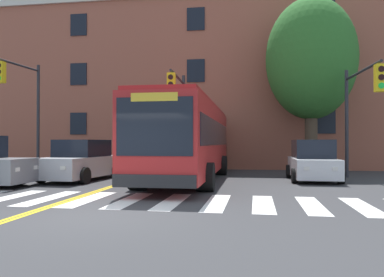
# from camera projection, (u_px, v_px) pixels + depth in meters

# --- Properties ---
(ground_plane) EXTENTS (120.00, 120.00, 0.00)m
(ground_plane) POSITION_uv_depth(u_px,v_px,m) (98.00, 215.00, 8.31)
(ground_plane) COLOR #38383A
(crosswalk) EXTENTS (14.12, 3.23, 0.01)m
(crosswalk) POSITION_uv_depth(u_px,v_px,m) (151.00, 201.00, 10.36)
(crosswalk) COLOR white
(crosswalk) RESTS_ON ground
(lane_line_yellow_inner) EXTENTS (0.12, 36.00, 0.01)m
(lane_line_yellow_inner) POSITION_uv_depth(u_px,v_px,m) (171.00, 167.00, 24.56)
(lane_line_yellow_inner) COLOR gold
(lane_line_yellow_inner) RESTS_ON ground
(lane_line_yellow_outer) EXTENTS (0.12, 36.00, 0.01)m
(lane_line_yellow_outer) POSITION_uv_depth(u_px,v_px,m) (173.00, 167.00, 24.54)
(lane_line_yellow_outer) COLOR gold
(lane_line_yellow_outer) RESTS_ON ground
(city_bus) EXTENTS (2.92, 12.01, 3.26)m
(city_bus) POSITION_uv_depth(u_px,v_px,m) (189.00, 139.00, 16.17)
(city_bus) COLOR #B22323
(city_bus) RESTS_ON ground
(car_silver_near_lane) EXTENTS (2.42, 4.66, 1.74)m
(car_silver_near_lane) POSITION_uv_depth(u_px,v_px,m) (81.00, 162.00, 16.15)
(car_silver_near_lane) COLOR #B7BABF
(car_silver_near_lane) RESTS_ON ground
(car_white_far_lane) EXTENTS (2.01, 3.81, 1.74)m
(car_white_far_lane) POSITION_uv_depth(u_px,v_px,m) (313.00, 162.00, 15.92)
(car_white_far_lane) COLOR white
(car_white_far_lane) RESTS_ON ground
(car_red_behind_bus) EXTENTS (2.31, 4.57, 1.80)m
(car_red_behind_bus) POSITION_uv_depth(u_px,v_px,m) (225.00, 154.00, 25.62)
(car_red_behind_bus) COLOR #AD1E1E
(car_red_behind_bus) RESTS_ON ground
(traffic_light_near_corner) EXTENTS (0.45, 4.13, 4.99)m
(traffic_light_near_corner) POSITION_uv_depth(u_px,v_px,m) (360.00, 100.00, 15.65)
(traffic_light_near_corner) COLOR #28282D
(traffic_light_near_corner) RESTS_ON ground
(traffic_light_far_corner) EXTENTS (0.46, 3.07, 5.84)m
(traffic_light_far_corner) POSITION_uv_depth(u_px,v_px,m) (24.00, 97.00, 19.19)
(traffic_light_far_corner) COLOR #28282D
(traffic_light_far_corner) RESTS_ON ground
(traffic_light_overhead) EXTENTS (0.35, 3.80, 5.12)m
(traffic_light_overhead) POSITION_uv_depth(u_px,v_px,m) (179.00, 104.00, 17.91)
(traffic_light_overhead) COLOR #28282D
(traffic_light_overhead) RESTS_ON ground
(street_tree_curbside_large) EXTENTS (5.40, 5.21, 9.37)m
(street_tree_curbside_large) POSITION_uv_depth(u_px,v_px,m) (311.00, 59.00, 19.97)
(street_tree_curbside_large) COLOR #4C3D2D
(street_tree_curbside_large) RESTS_ON ground
(building_facade) EXTENTS (38.08, 6.32, 11.36)m
(building_facade) POSITION_uv_depth(u_px,v_px,m) (202.00, 84.00, 25.93)
(building_facade) COLOR #9E5642
(building_facade) RESTS_ON ground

